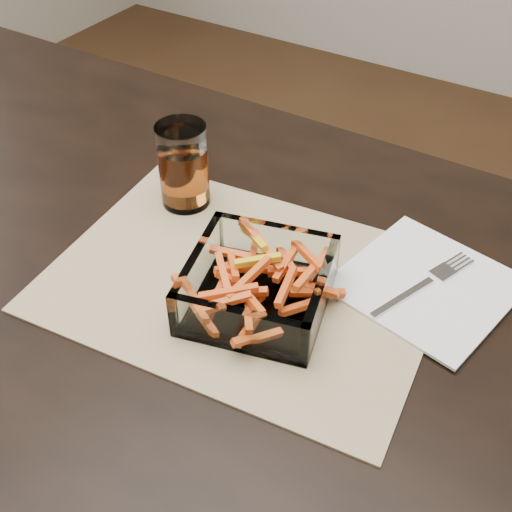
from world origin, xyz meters
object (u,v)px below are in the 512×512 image
Objects in this scene: tumbler at (184,168)px; fork at (426,283)px; dining_table at (155,333)px; glass_bowl at (258,288)px.

fork is at bearing 1.98° from tumbler.
tumbler reaches higher than fork.
tumbler is at bearing -156.86° from fork.
tumbler is 0.35m from fork.
fork reaches higher than dining_table.
dining_table is 0.18m from glass_bowl.
glass_bowl is at bearing 17.09° from dining_table.
glass_bowl reaches higher than fork.
dining_table is 0.35m from fork.
fork is at bearing 39.67° from glass_bowl.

